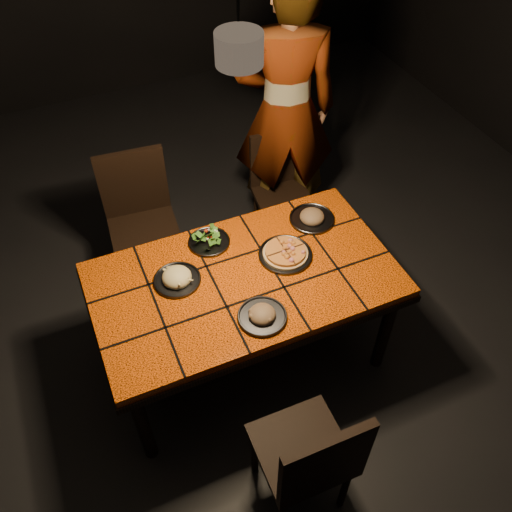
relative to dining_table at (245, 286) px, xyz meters
name	(u,v)px	position (x,y,z in m)	size (l,w,h in m)	color
room_shell	(242,161)	(0.00, 0.00, 0.83)	(6.04, 7.04, 3.08)	black
dining_table	(245,286)	(0.00, 0.00, 0.00)	(1.62, 0.92, 0.75)	#DD4E07
chair_near	(311,458)	(-0.07, -0.93, -0.14)	(0.42, 0.42, 0.92)	black
chair_far_left	(140,213)	(-0.34, 0.94, -0.12)	(0.47, 0.47, 0.95)	black
chair_far_right	(280,183)	(0.65, 0.93, -0.19)	(0.42, 0.42, 0.84)	black
diner	(285,112)	(0.74, 1.05, 0.29)	(0.70, 0.46, 1.92)	brown
pendant_lamp	(239,44)	(0.00, 0.00, 1.35)	(0.18, 0.18, 1.06)	black
plate_pizza	(285,253)	(0.26, 0.05, 0.10)	(0.30, 0.30, 0.04)	#3D3E43
plate_pasta	(177,278)	(-0.33, 0.11, 0.10)	(0.25, 0.25, 0.08)	#3D3E43
plate_salad	(209,240)	(-0.08, 0.31, 0.10)	(0.23, 0.23, 0.07)	#3D3E43
plate_mushroom_a	(262,315)	(-0.02, -0.28, 0.10)	(0.25, 0.25, 0.08)	#3D3E43
plate_mushroom_b	(312,217)	(0.53, 0.25, 0.10)	(0.26, 0.26, 0.09)	#3D3E43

